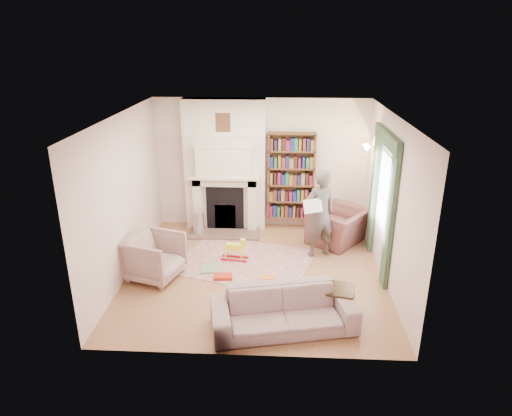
# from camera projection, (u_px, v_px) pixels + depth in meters

# --- Properties ---
(floor) EXTENTS (4.50, 4.50, 0.00)m
(floor) POSITION_uv_depth(u_px,v_px,m) (255.00, 273.00, 8.18)
(floor) COLOR brown
(floor) RESTS_ON ground
(ceiling) EXTENTS (4.50, 4.50, 0.00)m
(ceiling) POSITION_uv_depth(u_px,v_px,m) (255.00, 116.00, 7.18)
(ceiling) COLOR white
(ceiling) RESTS_ON wall_back
(wall_back) EXTENTS (4.50, 0.00, 4.50)m
(wall_back) POSITION_uv_depth(u_px,v_px,m) (261.00, 164.00, 9.78)
(wall_back) COLOR beige
(wall_back) RESTS_ON floor
(wall_front) EXTENTS (4.50, 0.00, 4.50)m
(wall_front) POSITION_uv_depth(u_px,v_px,m) (245.00, 262.00, 5.58)
(wall_front) COLOR beige
(wall_front) RESTS_ON floor
(wall_left) EXTENTS (0.00, 4.50, 4.50)m
(wall_left) POSITION_uv_depth(u_px,v_px,m) (124.00, 197.00, 7.79)
(wall_left) COLOR beige
(wall_left) RESTS_ON floor
(wall_right) EXTENTS (0.00, 4.50, 4.50)m
(wall_right) POSITION_uv_depth(u_px,v_px,m) (390.00, 202.00, 7.57)
(wall_right) COLOR beige
(wall_right) RESTS_ON floor
(fireplace) EXTENTS (1.70, 0.58, 2.80)m
(fireplace) POSITION_uv_depth(u_px,v_px,m) (225.00, 167.00, 9.63)
(fireplace) COLOR beige
(fireplace) RESTS_ON floor
(bookcase) EXTENTS (1.00, 0.24, 1.85)m
(bookcase) POSITION_uv_depth(u_px,v_px,m) (291.00, 176.00, 9.71)
(bookcase) COLOR brown
(bookcase) RESTS_ON floor
(window) EXTENTS (0.02, 0.90, 1.30)m
(window) POSITION_uv_depth(u_px,v_px,m) (385.00, 191.00, 7.93)
(window) COLOR silver
(window) RESTS_ON wall_right
(curtain_left) EXTENTS (0.07, 0.32, 2.40)m
(curtain_left) POSITION_uv_depth(u_px,v_px,m) (390.00, 220.00, 7.37)
(curtain_left) COLOR #2E4831
(curtain_left) RESTS_ON floor
(curtain_right) EXTENTS (0.07, 0.32, 2.40)m
(curtain_right) POSITION_uv_depth(u_px,v_px,m) (374.00, 192.00, 8.67)
(curtain_right) COLOR #2E4831
(curtain_right) RESTS_ON floor
(pelmet) EXTENTS (0.09, 1.70, 0.24)m
(pelmet) POSITION_uv_depth(u_px,v_px,m) (387.00, 138.00, 7.60)
(pelmet) COLOR #2E4831
(pelmet) RESTS_ON wall_right
(wall_sconce) EXTENTS (0.20, 0.24, 0.24)m
(wall_sconce) POSITION_uv_depth(u_px,v_px,m) (364.00, 151.00, 8.80)
(wall_sconce) COLOR gold
(wall_sconce) RESTS_ON wall_right
(rug) EXTENTS (2.78, 2.42, 0.01)m
(rug) POSITION_uv_depth(u_px,v_px,m) (244.00, 261.00, 8.58)
(rug) COLOR #C7AF97
(rug) RESTS_ON floor
(armchair_reading) EXTENTS (1.44, 1.46, 0.72)m
(armchair_reading) POSITION_uv_depth(u_px,v_px,m) (338.00, 226.00, 9.25)
(armchair_reading) COLOR #55312D
(armchair_reading) RESTS_ON floor
(armchair_left) EXTENTS (1.08, 1.07, 0.79)m
(armchair_left) POSITION_uv_depth(u_px,v_px,m) (155.00, 257.00, 7.89)
(armchair_left) COLOR #B5A495
(armchair_left) RESTS_ON floor
(sofa) EXTENTS (2.19, 1.22, 0.60)m
(sofa) POSITION_uv_depth(u_px,v_px,m) (284.00, 310.00, 6.53)
(sofa) COLOR #B9A598
(sofa) RESTS_ON floor
(man_reading) EXTENTS (0.74, 0.63, 1.72)m
(man_reading) POSITION_uv_depth(u_px,v_px,m) (320.00, 214.00, 8.54)
(man_reading) COLOR #514641
(man_reading) RESTS_ON floor
(newspaper) EXTENTS (0.37, 0.24, 0.25)m
(newspaper) POSITION_uv_depth(u_px,v_px,m) (313.00, 206.00, 8.28)
(newspaper) COLOR white
(newspaper) RESTS_ON man_reading
(coffee_table) EXTENTS (0.79, 0.61, 0.45)m
(coffee_table) POSITION_uv_depth(u_px,v_px,m) (330.00, 300.00, 6.93)
(coffee_table) COLOR black
(coffee_table) RESTS_ON floor
(paraffin_heater) EXTENTS (0.29, 0.29, 0.55)m
(paraffin_heater) POSITION_uv_depth(u_px,v_px,m) (199.00, 224.00, 9.59)
(paraffin_heater) COLOR #B9BCC1
(paraffin_heater) RESTS_ON floor
(rocking_horse) EXTENTS (0.53, 0.27, 0.44)m
(rocking_horse) POSITION_uv_depth(u_px,v_px,m) (234.00, 249.00, 8.57)
(rocking_horse) COLOR #FFF82A
(rocking_horse) RESTS_ON rug
(board_game) EXTENTS (0.38, 0.38, 0.03)m
(board_game) POSITION_uv_depth(u_px,v_px,m) (210.00, 269.00, 8.27)
(board_game) COLOR #C7C746
(board_game) RESTS_ON rug
(game_box_lid) EXTENTS (0.33, 0.24, 0.05)m
(game_box_lid) POSITION_uv_depth(u_px,v_px,m) (223.00, 277.00, 7.98)
(game_box_lid) COLOR #B22D14
(game_box_lid) RESTS_ON rug
(comic_annuals) EXTENTS (0.56, 0.64, 0.02)m
(comic_annuals) POSITION_uv_depth(u_px,v_px,m) (270.00, 285.00, 7.75)
(comic_annuals) COLOR red
(comic_annuals) RESTS_ON rug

